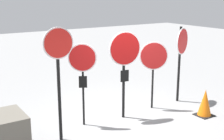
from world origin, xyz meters
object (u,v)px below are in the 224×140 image
stop_sign_0 (59,61)px  stop_sign_3 (154,60)px  traffic_cone_0 (205,103)px  stop_sign_4 (181,49)px  stop_sign_1 (83,65)px  storage_crate (0,134)px  stop_sign_2 (125,57)px

stop_sign_0 → stop_sign_3: 3.14m
stop_sign_3 → traffic_cone_0: (0.85, -1.21, -1.10)m
stop_sign_4 → stop_sign_1: bearing=156.4°
stop_sign_1 → traffic_cone_0: stop_sign_1 is taller
stop_sign_1 → stop_sign_4: bearing=30.0°
stop_sign_4 → traffic_cone_0: bearing=-125.2°
storage_crate → traffic_cone_0: bearing=-10.2°
stop_sign_0 → stop_sign_2: stop_sign_0 is taller
stop_sign_2 → storage_crate: size_ratio=2.29×
stop_sign_3 → traffic_cone_0: bearing=-22.9°
stop_sign_3 → stop_sign_4: size_ratio=0.85×
stop_sign_1 → stop_sign_4: 3.37m
stop_sign_2 → storage_crate: bearing=-169.6°
stop_sign_3 → stop_sign_4: 1.13m
stop_sign_1 → stop_sign_4: stop_sign_4 is taller
stop_sign_2 → stop_sign_3: (1.10, 0.14, -0.23)m
traffic_cone_0 → storage_crate: (-5.25, 0.94, 0.05)m
stop_sign_4 → storage_crate: (-5.50, -0.29, -1.25)m
stop_sign_0 → stop_sign_2: 2.01m
stop_sign_3 → storage_crate: stop_sign_3 is taller
stop_sign_1 → stop_sign_4: (3.36, 0.00, 0.08)m
stop_sign_2 → storage_crate: stop_sign_2 is taller
stop_sign_0 → stop_sign_3: (3.08, 0.44, -0.41)m
storage_crate → stop_sign_0: bearing=-7.5°
storage_crate → stop_sign_1: bearing=7.8°
stop_sign_2 → traffic_cone_0: stop_sign_2 is taller
stop_sign_1 → stop_sign_2: (1.15, -0.16, 0.10)m
stop_sign_2 → stop_sign_3: bearing=15.1°
stop_sign_0 → storage_crate: 1.97m
stop_sign_0 → stop_sign_1: 0.99m
stop_sign_1 → storage_crate: stop_sign_1 is taller
traffic_cone_0 → stop_sign_1: bearing=158.3°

